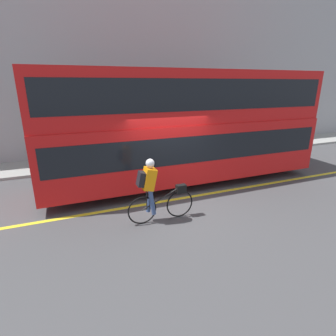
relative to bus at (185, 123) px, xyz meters
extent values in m
plane|color=#424244|center=(-1.04, -1.48, -2.13)|extent=(80.00, 80.00, 0.00)
cube|color=yellow|center=(-1.04, -1.39, -2.13)|extent=(50.00, 0.14, 0.01)
cube|color=gray|center=(-1.04, 3.56, -2.08)|extent=(60.00, 2.22, 0.11)
cube|color=#9E9EA3|center=(-1.04, 4.82, 2.09)|extent=(60.00, 0.30, 8.44)
cylinder|color=black|center=(2.97, 0.00, -1.63)|extent=(1.00, 0.30, 1.00)
cylinder|color=black|center=(-2.97, 0.00, -1.63)|extent=(1.00, 0.30, 1.00)
cube|color=red|center=(0.00, 0.00, -0.87)|extent=(9.58, 2.44, 1.91)
cube|color=black|center=(0.00, 0.00, -0.64)|extent=(9.20, 2.46, 0.84)
cube|color=red|center=(0.00, 0.00, 0.90)|extent=(9.58, 2.34, 1.63)
cube|color=black|center=(0.00, 0.00, 0.98)|extent=(9.20, 2.36, 0.91)
torus|color=black|center=(-1.25, -2.44, -1.75)|extent=(0.75, 0.04, 0.75)
torus|color=black|center=(-2.28, -2.44, -1.75)|extent=(0.75, 0.04, 0.75)
cylinder|color=black|center=(-1.76, -2.44, -1.51)|extent=(1.05, 0.03, 0.51)
cylinder|color=black|center=(-2.16, -2.44, -1.48)|extent=(0.03, 0.03, 0.55)
cube|color=black|center=(-1.22, -2.44, -1.33)|extent=(0.26, 0.16, 0.22)
cube|color=orange|center=(-2.09, -2.44, -0.93)|extent=(0.37, 0.32, 0.58)
cube|color=black|center=(-2.29, -2.44, -0.91)|extent=(0.21, 0.26, 0.38)
cylinder|color=#384C7A|center=(-2.05, -2.35, -1.53)|extent=(0.22, 0.11, 0.68)
cylinder|color=#384C7A|center=(-2.05, -2.53, -1.53)|extent=(0.20, 0.11, 0.68)
sphere|color=tan|center=(-2.05, -2.44, -0.57)|extent=(0.19, 0.19, 0.19)
sphere|color=silver|center=(-2.05, -2.44, -0.53)|extent=(0.21, 0.21, 0.21)
cylinder|color=#59595B|center=(4.66, 3.45, -0.71)|extent=(0.07, 0.07, 2.63)
cube|color=#1959B2|center=(4.66, 3.41, 0.37)|extent=(0.36, 0.02, 0.36)
camera|label=1|loc=(-3.86, -8.21, 1.30)|focal=28.00mm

